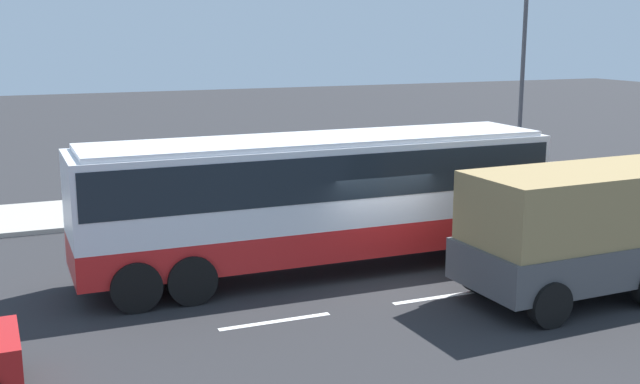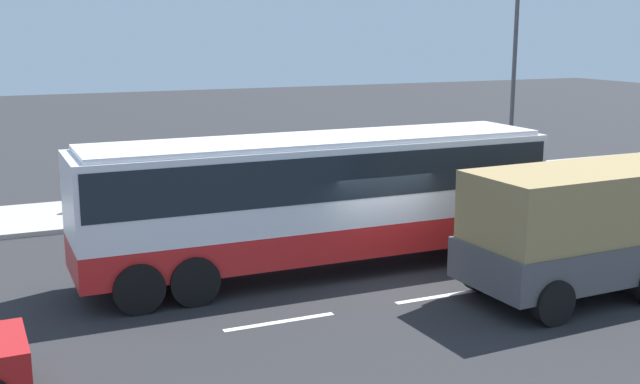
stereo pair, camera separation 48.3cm
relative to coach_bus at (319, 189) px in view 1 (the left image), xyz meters
The scene contains 7 objects.
ground_plane 2.58m from the coach_bus, 39.89° to the right, with size 120.00×120.00×0.00m, color #28282B.
sidewalk_curb 8.60m from the coach_bus, 81.99° to the left, with size 80.00×4.00×0.15m, color #A8A399.
lane_centreline 4.75m from the coach_bus, 137.85° to the right, with size 24.53×0.16×0.01m.
coach_bus is the anchor object (origin of this frame).
cargo_truck 6.97m from the coach_bus, 34.85° to the right, with size 7.91×2.89×2.89m.
pedestrian_near_curb 9.69m from the coach_bus, 116.22° to the left, with size 0.32×0.32×1.75m.
street_lamp 13.40m from the coach_bus, 31.76° to the left, with size 1.67×0.24×7.48m.
Camera 1 is at (-8.23, -16.21, 5.89)m, focal length 43.72 mm.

